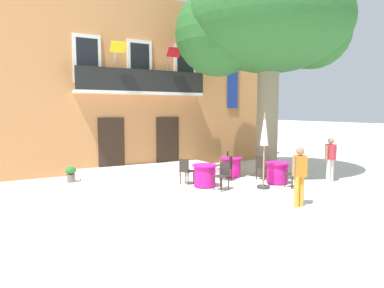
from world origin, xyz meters
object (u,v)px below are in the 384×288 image
(cafe_chair_near_tree_1, at_px, (223,174))
(cafe_chair_front_1, at_px, (228,167))
(cafe_chair_near_tree_0, at_px, (186,170))
(cafe_chair_middle_1, at_px, (262,166))
(cafe_table_front, at_px, (231,167))
(cafe_umbrella, at_px, (264,139))
(pedestrian_near_entrance, at_px, (330,157))
(pedestrian_mid_plaza, at_px, (300,173))
(cafe_chair_middle_0, at_px, (294,172))
(plane_tree, at_px, (266,25))
(cafe_table_near_tree, at_px, (205,175))
(cafe_chair_front_0, at_px, (230,161))
(ground_planter_left, at_px, (71,173))
(cafe_table_middle, at_px, (277,173))

(cafe_chair_near_tree_1, xyz_separation_m, cafe_chair_front_1, (1.00, 1.14, 0.00))
(cafe_chair_near_tree_0, bearing_deg, cafe_chair_middle_1, -14.24)
(cafe_table_front, bearing_deg, cafe_chair_front_1, -134.96)
(cafe_umbrella, bearing_deg, cafe_chair_front_1, 102.07)
(pedestrian_near_entrance, bearing_deg, cafe_umbrella, 171.82)
(cafe_chair_near_tree_1, height_order, pedestrian_mid_plaza, pedestrian_mid_plaza)
(cafe_table_front, relative_size, cafe_umbrella, 0.34)
(cafe_chair_middle_0, xyz_separation_m, pedestrian_mid_plaza, (-1.58, -1.73, 0.39))
(plane_tree, height_order, pedestrian_near_entrance, plane_tree)
(cafe_chair_front_1, bearing_deg, pedestrian_near_entrance, -32.48)
(cafe_chair_near_tree_0, relative_size, cafe_table_front, 1.05)
(cafe_chair_front_1, height_order, pedestrian_near_entrance, pedestrian_near_entrance)
(cafe_chair_middle_1, height_order, pedestrian_mid_plaza, pedestrian_mid_plaza)
(cafe_chair_middle_1, relative_size, cafe_chair_front_1, 1.00)
(cafe_umbrella, bearing_deg, cafe_table_front, 84.85)
(cafe_chair_near_tree_1, height_order, cafe_table_front, cafe_chair_near_tree_1)
(cafe_table_near_tree, xyz_separation_m, cafe_chair_front_0, (2.20, 1.61, 0.14))
(cafe_chair_front_0, bearing_deg, cafe_chair_middle_1, -82.07)
(cafe_chair_near_tree_0, distance_m, pedestrian_mid_plaza, 4.20)
(ground_planter_left, bearing_deg, cafe_table_middle, -30.82)
(cafe_chair_middle_0, relative_size, cafe_chair_front_1, 1.00)
(cafe_table_front, bearing_deg, cafe_umbrella, -95.15)
(cafe_chair_near_tree_1, relative_size, cafe_chair_front_1, 1.00)
(pedestrian_mid_plaza, bearing_deg, cafe_umbrella, 73.96)
(cafe_table_middle, relative_size, cafe_chair_middle_1, 0.95)
(cafe_chair_front_0, relative_size, cafe_chair_front_1, 1.00)
(pedestrian_near_entrance, bearing_deg, pedestrian_mid_plaza, -152.82)
(cafe_table_middle, height_order, cafe_umbrella, cafe_umbrella)
(cafe_chair_near_tree_0, xyz_separation_m, cafe_table_middle, (2.92, -1.47, -0.14))
(cafe_table_near_tree, distance_m, cafe_chair_middle_0, 3.02)
(cafe_chair_front_0, distance_m, pedestrian_near_entrance, 3.87)
(cafe_umbrella, height_order, ground_planter_left, cafe_umbrella)
(plane_tree, xyz_separation_m, pedestrian_mid_plaza, (-2.09, -3.86, -4.95))
(cafe_table_middle, bearing_deg, cafe_chair_near_tree_1, 176.81)
(cafe_chair_middle_0, bearing_deg, cafe_chair_front_0, 96.56)
(cafe_chair_middle_1, distance_m, pedestrian_mid_plaza, 3.56)
(plane_tree, distance_m, ground_planter_left, 9.24)
(plane_tree, xyz_separation_m, cafe_chair_front_0, (-0.88, 1.05, -5.34))
(cafe_umbrella, distance_m, pedestrian_near_entrance, 2.92)
(cafe_chair_middle_0, bearing_deg, cafe_chair_near_tree_0, 143.20)
(cafe_chair_front_1, height_order, cafe_umbrella, cafe_umbrella)
(cafe_table_near_tree, relative_size, cafe_umbrella, 0.34)
(plane_tree, bearing_deg, cafe_table_middle, -111.91)
(plane_tree, bearing_deg, cafe_chair_near_tree_0, 178.63)
(cafe_chair_front_1, xyz_separation_m, pedestrian_mid_plaza, (-0.28, -3.75, 0.39))
(cafe_chair_near_tree_1, bearing_deg, cafe_chair_front_1, 48.89)
(cafe_table_middle, distance_m, cafe_chair_front_1, 1.79)
(pedestrian_near_entrance, distance_m, pedestrian_mid_plaza, 3.84)
(cafe_chair_front_0, bearing_deg, pedestrian_mid_plaza, -103.88)
(cafe_chair_middle_0, distance_m, cafe_table_front, 2.67)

